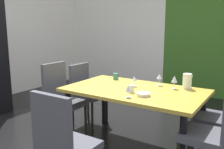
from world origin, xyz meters
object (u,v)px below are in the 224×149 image
object	(u,v)px
dining_table	(134,95)
serving_bowl_left	(143,94)
wine_glass_corner	(134,79)
cup_rear	(132,89)
chair_right_far	(223,113)
pitcher_west	(187,81)
chair_head_near	(63,142)
wine_glass_north	(159,77)
chair_right_near	(215,127)
wine_glass_near_window	(174,80)
chair_left_near	(61,96)
wine_glass_center	(128,89)
chair_left_far	(86,90)
cup_south	(116,76)

from	to	relation	value
dining_table	serving_bowl_left	size ratio (longest dim) A/B	10.80
dining_table	wine_glass_corner	world-z (taller)	wine_glass_corner
dining_table	serving_bowl_left	xyz separation A→B (m)	(0.23, -0.22, 0.10)
cup_rear	chair_right_far	bearing A→B (deg)	23.95
wine_glass_corner	pitcher_west	distance (m)	0.66
dining_table	chair_head_near	xyz separation A→B (m)	(-0.02, -1.25, -0.11)
chair_head_near	wine_glass_north	distance (m)	1.64
chair_right_near	wine_glass_near_window	xyz separation A→B (m)	(-0.60, 0.55, 0.29)
chair_right_near	pitcher_west	xyz separation A→B (m)	(-0.47, 0.66, 0.27)
wine_glass_corner	cup_rear	xyz separation A→B (m)	(0.11, -0.28, -0.05)
chair_left_near	wine_glass_corner	world-z (taller)	chair_left_near
chair_left_near	serving_bowl_left	world-z (taller)	chair_left_near
chair_head_near	wine_glass_center	distance (m)	0.95
chair_left_near	cup_rear	world-z (taller)	chair_left_near
wine_glass_center	serving_bowl_left	xyz separation A→B (m)	(0.12, 0.14, -0.08)
chair_left_far	cup_south	xyz separation A→B (m)	(0.50, 0.09, 0.26)
chair_right_far	cup_rear	distance (m)	1.08
wine_glass_near_window	serving_bowl_left	bearing A→B (deg)	-109.67
cup_rear	cup_south	world-z (taller)	same
wine_glass_north	chair_right_far	bearing A→B (deg)	-5.80
serving_bowl_left	cup_rear	bearing A→B (deg)	162.09
pitcher_west	chair_left_near	bearing A→B (deg)	-156.71
dining_table	chair_head_near	world-z (taller)	chair_head_near
wine_glass_near_window	wine_glass_corner	distance (m)	0.50
chair_head_near	chair_left_near	bearing A→B (deg)	134.92
chair_head_near	pitcher_west	bearing A→B (deg)	71.30
chair_right_far	wine_glass_north	bearing A→B (deg)	84.20
dining_table	wine_glass_center	bearing A→B (deg)	-72.93
wine_glass_center	cup_south	xyz separation A→B (m)	(-0.61, 0.71, -0.05)
chair_right_far	cup_south	bearing A→B (deg)	86.75
chair_head_near	serving_bowl_left	xyz separation A→B (m)	(0.25, 1.04, 0.21)
cup_rear	wine_glass_center	bearing A→B (deg)	-71.71
chair_left_far	wine_glass_near_window	xyz separation A→B (m)	(1.40, 0.02, 0.33)
chair_left_far	wine_glass_north	distance (m)	1.23
dining_table	chair_right_far	size ratio (longest dim) A/B	1.76
wine_glass_center	chair_head_near	bearing A→B (deg)	-98.48
wine_glass_near_window	wine_glass_center	xyz separation A→B (m)	(-0.30, -0.64, -0.02)
chair_left_near	cup_rear	size ratio (longest dim) A/B	11.29
chair_left_near	chair_right_far	distance (m)	2.08
wine_glass_north	pitcher_west	bearing A→B (deg)	7.14
chair_right_far	wine_glass_center	distance (m)	1.13
chair_left_far	serving_bowl_left	bearing A→B (deg)	68.42
wine_glass_corner	chair_right_far	bearing A→B (deg)	7.49
dining_table	pitcher_west	xyz separation A→B (m)	(0.53, 0.40, 0.18)
chair_left_near	wine_glass_corner	xyz separation A→B (m)	(0.93, 0.39, 0.28)
pitcher_west	chair_right_far	bearing A→B (deg)	-15.32
chair_right_far	cup_rear	size ratio (longest dim) A/B	10.75
chair_left_near	cup_rear	distance (m)	1.08
chair_left_near	cup_south	world-z (taller)	chair_left_near
dining_table	cup_rear	world-z (taller)	cup_rear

